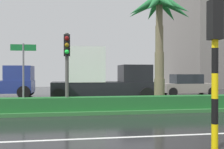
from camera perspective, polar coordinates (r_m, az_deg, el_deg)
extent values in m
cylinder|color=#6B6146|center=(14.20, 10.14, -3.68)|extent=(0.55, 0.55, 1.39)
cylinder|color=#6B6146|center=(14.19, 10.13, 1.94)|extent=(0.48, 0.48, 1.39)
cylinder|color=#6B6146|center=(14.32, 10.12, 7.51)|extent=(0.42, 0.42, 1.39)
cylinder|color=#6B6146|center=(14.57, 10.11, 12.94)|extent=(0.35, 0.35, 1.39)
cone|color=#226A36|center=(14.83, 13.24, 13.80)|extent=(1.96, 0.76, 1.51)
cone|color=#226A36|center=(15.34, 11.73, 13.50)|extent=(1.84, 1.68, 1.45)
cone|color=#226A36|center=(15.44, 8.86, 13.66)|extent=(0.67, 2.00, 1.34)
cone|color=#226A36|center=(14.96, 6.90, 14.08)|extent=(1.89, 1.66, 1.35)
cone|color=#226A36|center=(14.31, 7.04, 14.44)|extent=(1.99, 0.78, 1.46)
cone|color=#226A36|center=(13.89, 8.95, 14.89)|extent=(1.64, 1.87, 1.45)
cone|color=#226A36|center=(13.90, 11.53, 15.07)|extent=(0.69, 1.99, 1.37)
cone|color=#226A36|center=(14.27, 13.08, 14.44)|extent=(1.70, 1.82, 1.47)
cylinder|color=#4C4C47|center=(12.09, -9.65, 0.55)|extent=(0.16, 0.16, 3.48)
cube|color=black|center=(12.15, -9.65, 6.17)|extent=(0.28, 0.32, 0.96)
sphere|color=maroon|center=(12.02, -9.66, 7.67)|extent=(0.20, 0.20, 0.20)
sphere|color=#7F600F|center=(11.99, -9.66, 6.25)|extent=(0.20, 0.20, 0.20)
sphere|color=#1EEA3F|center=(11.96, -9.66, 4.82)|extent=(0.20, 0.20, 0.20)
cylinder|color=slate|center=(12.39, -18.49, -0.58)|extent=(0.08, 0.08, 3.00)
cube|color=#146B2D|center=(12.44, -18.50, 5.51)|extent=(1.10, 0.03, 0.28)
cylinder|color=yellow|center=(7.08, 21.18, -12.32)|extent=(0.16, 0.16, 0.62)
cylinder|color=black|center=(6.97, 21.20, -7.38)|extent=(0.16, 0.16, 0.62)
cylinder|color=yellow|center=(6.91, 21.21, -2.32)|extent=(0.16, 0.16, 0.62)
cylinder|color=black|center=(6.91, 21.23, 2.78)|extent=(0.16, 0.16, 0.62)
cylinder|color=yellow|center=(6.96, 21.24, 7.85)|extent=(0.16, 0.16, 0.62)
cylinder|color=black|center=(7.07, 21.26, 12.80)|extent=(0.16, 0.16, 0.62)
cube|color=black|center=(7.02, 21.25, 10.87)|extent=(0.28, 0.32, 0.96)
sphere|color=red|center=(7.22, 20.56, 13.00)|extent=(0.20, 0.20, 0.20)
sphere|color=#7F600F|center=(7.16, 20.55, 10.66)|extent=(0.20, 0.20, 0.20)
sphere|color=#0F591E|center=(7.12, 20.55, 8.28)|extent=(0.20, 0.20, 0.20)
cube|color=navy|center=(21.03, -19.25, 0.27)|extent=(1.90, 2.21, 1.10)
cylinder|color=black|center=(22.15, -17.43, -3.21)|extent=(0.92, 0.30, 0.92)
cylinder|color=black|center=(19.84, -18.41, -3.64)|extent=(0.92, 0.30, 0.92)
cube|color=black|center=(17.36, -2.23, -3.04)|extent=(6.40, 2.30, 0.90)
cube|color=black|center=(17.73, 4.85, 0.26)|extent=(1.90, 2.21, 1.10)
cube|color=silver|center=(17.24, -5.70, 2.09)|extent=(2.30, 2.35, 2.20)
cylinder|color=black|center=(19.04, 5.46, -3.79)|extent=(0.92, 0.30, 0.92)
cylinder|color=black|center=(16.79, 7.47, -4.36)|extent=(0.92, 0.30, 0.92)
cylinder|color=black|center=(18.44, -11.05, -3.93)|extent=(0.92, 0.30, 0.92)
cylinder|color=black|center=(16.11, -11.33, -4.57)|extent=(0.92, 0.30, 0.92)
cube|color=gray|center=(22.75, 15.99, -2.76)|extent=(4.30, 1.76, 0.72)
cube|color=#1E2328|center=(22.66, 15.65, -0.90)|extent=(2.30, 1.58, 0.76)
cylinder|color=black|center=(24.31, 18.62, -3.17)|extent=(0.68, 0.22, 0.68)
cylinder|color=black|center=(22.73, 20.73, -3.43)|extent=(0.68, 0.22, 0.68)
cylinder|color=black|center=(22.96, 11.29, -3.37)|extent=(0.68, 0.22, 0.68)
cylinder|color=black|center=(21.29, 12.98, -3.67)|extent=(0.68, 0.22, 0.68)
cube|color=slate|center=(41.17, 22.31, 8.05)|extent=(14.09, 15.07, 14.66)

